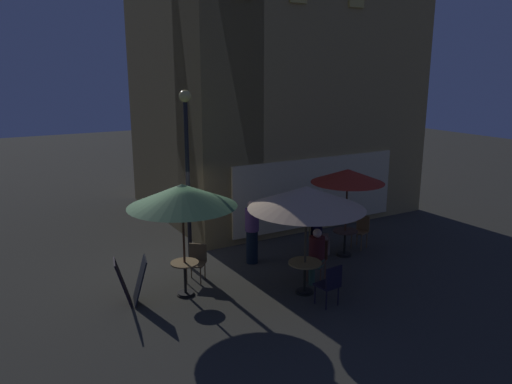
{
  "coord_description": "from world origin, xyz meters",
  "views": [
    {
      "loc": [
        -3.68,
        -10.64,
        4.91
      ],
      "look_at": [
        1.96,
        -0.8,
        2.1
      ],
      "focal_mm": 34.91,
      "sensor_mm": 36.0,
      "label": 1
    }
  ],
  "objects_px": {
    "cafe_table_2": "(305,270)",
    "patron_seated_0": "(319,229)",
    "cafe_chair_0": "(361,228)",
    "cafe_table_0": "(345,238)",
    "cafe_chair_3": "(318,256)",
    "street_lamp_near_corner": "(187,154)",
    "patio_umbrella_2": "(307,198)",
    "menu_sandwich_board": "(131,281)",
    "patron_standing_2": "(252,232)",
    "cafe_table_1": "(185,273)",
    "patio_umbrella_0": "(348,177)",
    "patron_seated_1": "(316,252)",
    "cafe_chair_1": "(313,234)",
    "cafe_chair_2": "(197,259)",
    "patio_umbrella_1": "(182,196)",
    "cafe_chair_4": "(330,282)"
  },
  "relations": [
    {
      "from": "cafe_chair_2",
      "to": "menu_sandwich_board",
      "type": "bearing_deg",
      "value": -33.68
    },
    {
      "from": "menu_sandwich_board",
      "to": "patron_standing_2",
      "type": "height_order",
      "value": "patron_standing_2"
    },
    {
      "from": "patio_umbrella_2",
      "to": "cafe_chair_4",
      "type": "bearing_deg",
      "value": -83.99
    },
    {
      "from": "patron_seated_1",
      "to": "cafe_chair_3",
      "type": "bearing_deg",
      "value": -180.0
    },
    {
      "from": "patio_umbrella_2",
      "to": "patron_seated_0",
      "type": "height_order",
      "value": "patio_umbrella_2"
    },
    {
      "from": "cafe_table_2",
      "to": "street_lamp_near_corner",
      "type": "bearing_deg",
      "value": 122.27
    },
    {
      "from": "menu_sandwich_board",
      "to": "patio_umbrella_0",
      "type": "bearing_deg",
      "value": 11.74
    },
    {
      "from": "patio_umbrella_2",
      "to": "patron_seated_0",
      "type": "bearing_deg",
      "value": 46.15
    },
    {
      "from": "cafe_table_0",
      "to": "patio_umbrella_1",
      "type": "bearing_deg",
      "value": -178.49
    },
    {
      "from": "cafe_table_2",
      "to": "cafe_table_1",
      "type": "bearing_deg",
      "value": 152.43
    },
    {
      "from": "cafe_table_2",
      "to": "patio_umbrella_2",
      "type": "relative_size",
      "value": 0.29
    },
    {
      "from": "cafe_table_0",
      "to": "patio_umbrella_0",
      "type": "height_order",
      "value": "patio_umbrella_0"
    },
    {
      "from": "menu_sandwich_board",
      "to": "patio_umbrella_0",
      "type": "xyz_separation_m",
      "value": [
        5.79,
        -0.04,
        1.68
      ]
    },
    {
      "from": "cafe_chair_4",
      "to": "cafe_table_2",
      "type": "bearing_deg",
      "value": -0.0
    },
    {
      "from": "cafe_chair_1",
      "to": "cafe_chair_2",
      "type": "bearing_deg",
      "value": -143.41
    },
    {
      "from": "patio_umbrella_2",
      "to": "cafe_chair_1",
      "type": "bearing_deg",
      "value": 49.68
    },
    {
      "from": "cafe_table_2",
      "to": "patron_seated_0",
      "type": "distance_m",
      "value": 2.47
    },
    {
      "from": "menu_sandwich_board",
      "to": "cafe_table_1",
      "type": "height_order",
      "value": "menu_sandwich_board"
    },
    {
      "from": "patio_umbrella_0",
      "to": "patron_seated_1",
      "type": "height_order",
      "value": "patio_umbrella_0"
    },
    {
      "from": "menu_sandwich_board",
      "to": "patio_umbrella_2",
      "type": "bearing_deg",
      "value": -9.53
    },
    {
      "from": "cafe_chair_0",
      "to": "menu_sandwich_board",
      "type": "bearing_deg",
      "value": -17.16
    },
    {
      "from": "cafe_chair_0",
      "to": "patron_seated_0",
      "type": "distance_m",
      "value": 1.41
    },
    {
      "from": "cafe_chair_0",
      "to": "patron_seated_0",
      "type": "height_order",
      "value": "patron_seated_0"
    },
    {
      "from": "patron_seated_0",
      "to": "cafe_table_0",
      "type": "bearing_deg",
      "value": -0.0
    },
    {
      "from": "menu_sandwich_board",
      "to": "cafe_chair_3",
      "type": "xyz_separation_m",
      "value": [
        4.24,
        -0.91,
        0.07
      ]
    },
    {
      "from": "cafe_chair_0",
      "to": "cafe_chair_3",
      "type": "relative_size",
      "value": 0.95
    },
    {
      "from": "cafe_table_0",
      "to": "patron_standing_2",
      "type": "relative_size",
      "value": 0.42
    },
    {
      "from": "cafe_chair_4",
      "to": "menu_sandwich_board",
      "type": "bearing_deg",
      "value": 52.52
    },
    {
      "from": "patio_umbrella_2",
      "to": "cafe_chair_2",
      "type": "distance_m",
      "value": 3.1
    },
    {
      "from": "patio_umbrella_0",
      "to": "cafe_chair_3",
      "type": "relative_size",
      "value": 2.48
    },
    {
      "from": "menu_sandwich_board",
      "to": "patron_seated_0",
      "type": "xyz_separation_m",
      "value": [
        5.23,
        0.38,
        0.21
      ]
    },
    {
      "from": "menu_sandwich_board",
      "to": "cafe_chair_2",
      "type": "height_order",
      "value": "menu_sandwich_board"
    },
    {
      "from": "patron_seated_0",
      "to": "patron_seated_1",
      "type": "xyz_separation_m",
      "value": [
        -1.1,
        -1.37,
        0.01
      ]
    },
    {
      "from": "cafe_chair_2",
      "to": "cafe_chair_3",
      "type": "height_order",
      "value": "cafe_chair_3"
    },
    {
      "from": "menu_sandwich_board",
      "to": "patron_standing_2",
      "type": "bearing_deg",
      "value": 24.79
    },
    {
      "from": "cafe_table_0",
      "to": "cafe_chair_3",
      "type": "bearing_deg",
      "value": -150.71
    },
    {
      "from": "cafe_chair_3",
      "to": "patron_seated_0",
      "type": "relative_size",
      "value": 0.75
    },
    {
      "from": "cafe_table_0",
      "to": "patron_standing_2",
      "type": "xyz_separation_m",
      "value": [
        -2.41,
        0.8,
        0.35
      ]
    },
    {
      "from": "cafe_chair_0",
      "to": "patio_umbrella_0",
      "type": "bearing_deg",
      "value": 0.0
    },
    {
      "from": "cafe_chair_1",
      "to": "patron_standing_2",
      "type": "relative_size",
      "value": 0.59
    },
    {
      "from": "cafe_chair_0",
      "to": "cafe_chair_1",
      "type": "height_order",
      "value": "cafe_chair_1"
    },
    {
      "from": "cafe_table_2",
      "to": "cafe_chair_0",
      "type": "bearing_deg",
      "value": 27.98
    },
    {
      "from": "patio_umbrella_1",
      "to": "cafe_chair_2",
      "type": "height_order",
      "value": "patio_umbrella_1"
    },
    {
      "from": "street_lamp_near_corner",
      "to": "cafe_table_0",
      "type": "xyz_separation_m",
      "value": [
        3.94,
        -1.28,
        -2.42
      ]
    },
    {
      "from": "cafe_chair_1",
      "to": "cafe_chair_2",
      "type": "height_order",
      "value": "cafe_chair_1"
    },
    {
      "from": "street_lamp_near_corner",
      "to": "cafe_chair_1",
      "type": "distance_m",
      "value": 4.07
    },
    {
      "from": "cafe_table_1",
      "to": "cafe_chair_3",
      "type": "bearing_deg",
      "value": -13.61
    },
    {
      "from": "cafe_table_0",
      "to": "patron_seated_1",
      "type": "height_order",
      "value": "patron_seated_1"
    },
    {
      "from": "cafe_table_0",
      "to": "cafe_table_2",
      "type": "bearing_deg",
      "value": -149.17
    },
    {
      "from": "cafe_chair_1",
      "to": "patron_standing_2",
      "type": "distance_m",
      "value": 1.77
    }
  ]
}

